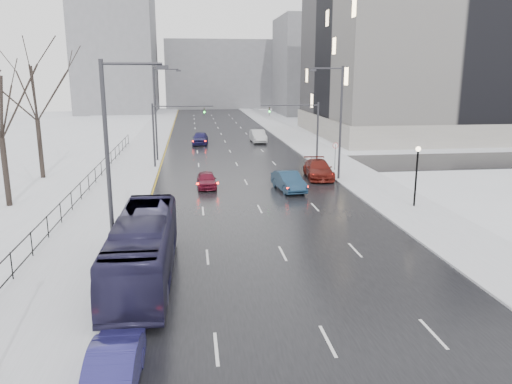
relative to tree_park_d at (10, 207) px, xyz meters
name	(u,v)px	position (x,y,z in m)	size (l,w,h in m)	color
road	(229,149)	(17.80, 26.00, 0.02)	(16.00, 150.00, 0.04)	black
cross_road	(238,166)	(17.80, 14.00, 0.02)	(130.00, 10.00, 0.04)	black
sidewalk_left	(145,150)	(7.30, 26.00, 0.08)	(5.00, 150.00, 0.16)	silver
sidewalk_right	(310,147)	(28.30, 26.00, 0.08)	(5.00, 150.00, 0.16)	silver
park_strip	(65,152)	(-2.20, 26.00, 0.06)	(14.00, 150.00, 0.12)	white
tree_park_d	(10,207)	(0.00, 0.00, 0.00)	(8.75, 8.75, 12.50)	black
tree_park_e	(43,179)	(-0.40, 10.00, 0.00)	(9.45, 9.45, 13.50)	black
iron_fence	(64,207)	(4.80, -4.00, 0.91)	(0.06, 70.00, 1.30)	black
streetlight_r_mid	(338,117)	(25.97, 6.00, 5.62)	(2.95, 0.25, 10.00)	#2D2D33
streetlight_l_near	(113,160)	(9.63, -14.00, 5.62)	(2.95, 0.25, 10.00)	#2D2D33
streetlight_l_far	(158,109)	(9.63, 18.00, 5.62)	(2.95, 0.25, 10.00)	#2D2D33
lamppost_r_mid	(417,168)	(28.80, -4.00, 2.94)	(0.36, 0.36, 4.28)	black
mast_signal_right	(308,126)	(25.13, 14.00, 4.11)	(6.10, 0.33, 6.50)	#2D2D33
mast_signal_left	(164,128)	(10.47, 14.00, 4.11)	(6.10, 0.33, 6.50)	#2D2D33
no_uturn_sign	(335,148)	(27.00, 10.00, 2.30)	(0.60, 0.06, 2.70)	#2D2D33
civic_building	(449,61)	(52.80, 38.00, 11.21)	(41.00, 31.00, 24.80)	gray
bldg_far_right	(329,66)	(45.80, 81.00, 11.00)	(24.00, 20.00, 22.00)	slate
bldg_far_left	(117,53)	(-4.20, 91.00, 14.00)	(18.00, 22.00, 28.00)	slate
bldg_far_center	(221,75)	(21.80, 106.00, 9.00)	(30.00, 18.00, 18.00)	slate
sedan_left_near	(112,372)	(10.61, -23.08, 0.74)	(1.48, 4.24, 1.40)	navy
bus	(143,248)	(10.80, -14.47, 1.55)	(2.54, 10.84, 3.02)	#23203F
sedan_center_near	(207,180)	(14.30, 4.36, 0.71)	(1.57, 3.90, 1.33)	maroon
sedan_right_near	(289,181)	(20.90, 2.35, 0.83)	(1.67, 4.79, 1.58)	#173047
sedan_right_far	(318,169)	(24.57, 6.95, 0.86)	(2.29, 5.62, 1.63)	#5D1610
sedan_center_far	(200,138)	(14.30, 30.66, 0.88)	(1.99, 4.95, 1.69)	#1C194C
sedan_right_distant	(258,136)	(22.30, 31.69, 0.90)	(1.82, 5.23, 1.72)	#B2B4B7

